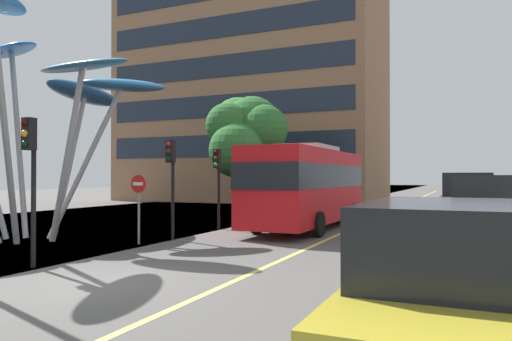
{
  "coord_description": "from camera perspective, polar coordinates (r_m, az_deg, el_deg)",
  "views": [
    {
      "loc": [
        7.32,
        -8.01,
        2.28
      ],
      "look_at": [
        -0.34,
        9.15,
        2.5
      ],
      "focal_mm": 33.56,
      "sensor_mm": 36.0,
      "label": 1
    }
  ],
  "objects": [
    {
      "name": "red_bus",
      "position": [
        20.94,
        6.26,
        -1.51
      ],
      "size": [
        2.87,
        9.74,
        3.61
      ],
      "color": "red",
      "rests_on": "ground"
    },
    {
      "name": "car_parked_far",
      "position": [
        18.99,
        23.92,
        -4.13
      ],
      "size": [
        1.95,
        4.02,
        2.4
      ],
      "color": "black",
      "rests_on": "ground"
    },
    {
      "name": "traffic_light_kerb_near",
      "position": [
        13.11,
        -25.29,
        1.22
      ],
      "size": [
        0.28,
        0.42,
        3.72
      ],
      "color": "black",
      "rests_on": "ground"
    },
    {
      "name": "tree_pavement_near",
      "position": [
        32.71,
        -0.43,
        4.38
      ],
      "size": [
        5.54,
        5.18,
        7.76
      ],
      "color": "brown",
      "rests_on": "ground"
    },
    {
      "name": "tree_pavement_far",
      "position": [
        30.94,
        -1.12,
        4.48
      ],
      "size": [
        5.11,
        5.8,
        7.58
      ],
      "color": "brown",
      "rests_on": "ground"
    },
    {
      "name": "car_parked_mid",
      "position": [
        11.83,
        26.53,
        -6.44
      ],
      "size": [
        2.04,
        3.86,
        2.3
      ],
      "color": "gold",
      "rests_on": "ground"
    },
    {
      "name": "ground",
      "position": [
        11.53,
        -20.82,
        -12.27
      ],
      "size": [
        120.0,
        240.0,
        0.1
      ],
      "color": "#54514F"
    },
    {
      "name": "traffic_light_kerb_far",
      "position": [
        17.3,
        -10.07,
        0.34
      ],
      "size": [
        0.28,
        0.42,
        3.56
      ],
      "color": "black",
      "rests_on": "ground"
    },
    {
      "name": "car_side_street",
      "position": [
        26.4,
        24.68,
        -3.32
      ],
      "size": [
        2.07,
        4.16,
        2.22
      ],
      "color": "maroon",
      "rests_on": "ground"
    },
    {
      "name": "car_parked_near",
      "position": [
        5.05,
        23.39,
        -15.8
      ],
      "size": [
        2.09,
        4.18,
        2.03
      ],
      "color": "gold",
      "rests_on": "ground"
    },
    {
      "name": "leaf_sculpture",
      "position": [
        19.36,
        -24.27,
        10.05
      ],
      "size": [
        8.95,
        10.04,
        8.15
      ],
      "color": "#9EA0A5",
      "rests_on": "ground"
    },
    {
      "name": "traffic_light_opposite",
      "position": [
        24.56,
        0.34,
        0.01
      ],
      "size": [
        0.28,
        0.42,
        3.54
      ],
      "color": "black",
      "rests_on": "ground"
    },
    {
      "name": "traffic_light_island_mid",
      "position": [
        20.54,
        -4.6,
        -0.07
      ],
      "size": [
        0.28,
        0.42,
        3.43
      ],
      "color": "black",
      "rests_on": "ground"
    },
    {
      "name": "no_entry_sign",
      "position": [
        16.53,
        -13.82,
        -3.17
      ],
      "size": [
        0.6,
        0.12,
        2.32
      ],
      "color": "gray",
      "rests_on": "ground"
    },
    {
      "name": "backdrop_building",
      "position": [
        46.33,
        -0.42,
        11.02
      ],
      "size": [
        23.68,
        12.13,
        23.34
      ],
      "color": "#936B4C",
      "rests_on": "ground"
    }
  ]
}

